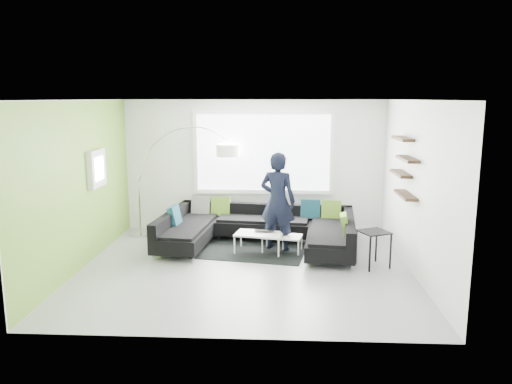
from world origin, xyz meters
TOP-DOWN VIEW (x-y plane):
  - ground at (0.00, 0.00)m, footprint 5.50×5.50m
  - room_shell at (0.04, 0.21)m, footprint 5.54×5.04m
  - sectional_sofa at (0.15, 1.18)m, footprint 3.79×2.57m
  - rug at (0.04, 1.02)m, footprint 2.20×1.75m
  - coffee_table at (0.40, 0.95)m, footprint 1.22×0.85m
  - arc_lamp at (-2.35, 1.94)m, footprint 2.11×0.59m
  - side_table at (2.15, 0.21)m, footprint 0.60×0.60m
  - person at (0.52, 1.14)m, footprint 0.93×0.83m
  - laptop at (0.27, 0.96)m, footprint 0.39×0.27m

SIDE VIEW (x-z plane):
  - ground at x=0.00m, z-range 0.00..0.00m
  - rug at x=0.04m, z-range 0.00..0.01m
  - coffee_table at x=0.40m, z-range 0.00..0.37m
  - side_table at x=2.15m, z-range 0.00..0.62m
  - sectional_sofa at x=0.15m, z-range -0.05..0.73m
  - laptop at x=0.27m, z-range 0.37..0.40m
  - person at x=0.52m, z-range 0.00..1.86m
  - arc_lamp at x=-2.35m, z-range 0.00..2.27m
  - room_shell at x=0.04m, z-range 0.40..3.22m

